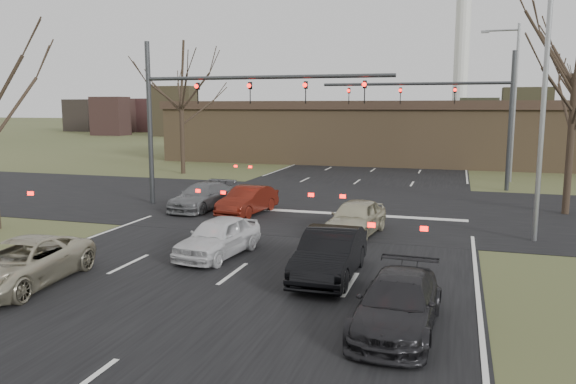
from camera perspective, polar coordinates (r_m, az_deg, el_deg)
name	(u,v)px	position (r m, az deg, el deg)	size (l,w,h in m)	color
ground	(186,309)	(14.18, -10.36, -11.66)	(360.00, 360.00, 0.00)	#434B28
road_main	(407,145)	(72.21, 11.98, 4.69)	(14.00, 300.00, 0.02)	black
road_cross	(325,205)	(27.91, 3.83, -1.36)	(200.00, 14.00, 0.02)	black
building	(408,132)	(50.00, 12.14, 6.00)	(42.40, 10.40, 5.30)	brown
mast_arm_near	(210,102)	(27.28, -7.94, 9.02)	(12.12, 0.24, 8.00)	#383A3D
mast_arm_far	(460,104)	(34.77, 17.09, 8.56)	(11.12, 0.24, 8.00)	#383A3D
streetlight_right_near	(539,86)	(21.94, 24.16, 9.77)	(2.34, 0.25, 10.00)	gray
streetlight_right_far	(512,95)	(38.91, 21.81, 9.15)	(2.34, 0.25, 10.00)	gray
tree_left_far	(180,71)	(41.55, -10.88, 11.97)	(5.70, 5.70, 9.50)	black
car_silver_suv	(21,263)	(17.12, -25.48, -6.56)	(2.12, 4.60, 1.28)	#AEA78C
car_white_sedan	(218,237)	(18.62, -7.09, -4.54)	(1.53, 3.81, 1.30)	silver
car_black_hatch	(330,254)	(16.22, 4.27, -6.30)	(1.49, 4.27, 1.41)	black
car_charcoal_sedan	(398,304)	(12.79, 11.07, -11.08)	(1.69, 4.16, 1.21)	black
car_grey_ahead	(202,197)	(27.03, -8.70, -0.46)	(1.76, 4.32, 1.25)	slate
car_red_ahead	(248,200)	(25.65, -4.12, -0.86)	(1.34, 3.84, 1.27)	#53140B
car_silver_ahead	(356,218)	(21.54, 6.88, -2.62)	(1.61, 4.01, 1.37)	#BAB496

